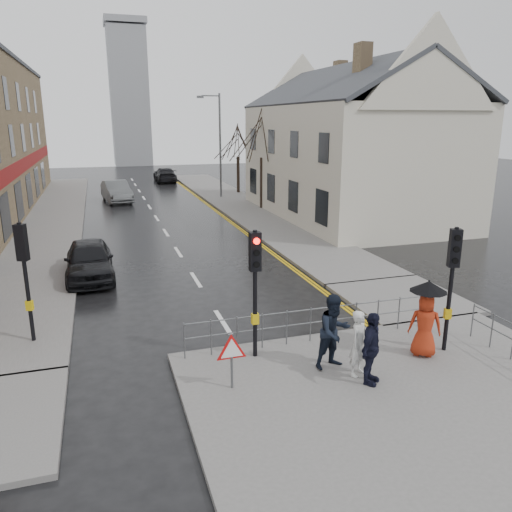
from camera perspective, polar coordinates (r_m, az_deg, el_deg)
ground at (r=13.30m, az=-0.68°, el=-12.33°), size 120.00×120.00×0.00m
near_pavement at (r=11.78m, az=19.47°, el=-16.87°), size 10.00×9.00×0.14m
left_pavement at (r=34.96m, az=-22.34°, el=4.12°), size 4.00×44.00×0.14m
right_pavement at (r=38.10m, az=-2.20°, el=6.10°), size 4.00×40.00×0.14m
pavement_bridge_right at (r=18.41m, az=16.28°, el=-4.67°), size 4.00×4.20×0.14m
building_right_cream at (r=33.11m, az=10.51°, el=12.67°), size 9.00×16.40×10.10m
church_tower at (r=73.50m, az=-14.27°, el=17.09°), size 5.00×5.00×18.00m
traffic_signal_near_left at (r=12.59m, az=-0.11°, el=-1.84°), size 0.28×0.27×3.40m
traffic_signal_near_right at (r=13.90m, az=21.55°, el=-1.28°), size 0.34×0.33×3.40m
traffic_signal_far_left at (r=14.92m, az=-24.99°, el=-0.57°), size 0.34×0.33×3.40m
guard_railing_front at (r=14.07m, az=6.27°, el=-6.96°), size 7.14×0.04×1.00m
warning_sign at (r=11.60m, az=-2.80°, el=-10.95°), size 0.80×0.07×1.35m
street_lamp at (r=40.38m, az=-4.38°, el=13.20°), size 1.83×0.25×8.00m
tree_near at (r=35.04m, az=0.68°, el=13.63°), size 2.40×2.40×6.58m
tree_far at (r=42.86m, az=-2.09°, el=12.98°), size 2.40×2.40×5.64m
pedestrian_a at (r=12.45m, az=11.70°, el=-9.74°), size 0.72×0.66×1.65m
pedestrian_b at (r=12.66m, az=8.93°, el=-8.52°), size 1.06×0.90×1.91m
pedestrian_with_umbrella at (r=13.77m, az=18.85°, el=-6.45°), size 1.00×0.96×2.06m
pedestrian_d at (r=12.10m, az=13.01°, el=-10.28°), size 1.05×1.03×1.77m
car_parked at (r=20.97m, az=-18.52°, el=-0.42°), size 1.90×4.56×1.54m
car_mid at (r=40.32m, az=-15.65°, el=7.12°), size 2.37×5.11×1.62m
car_far at (r=52.45m, az=-10.37°, el=9.12°), size 2.12×5.02×1.45m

